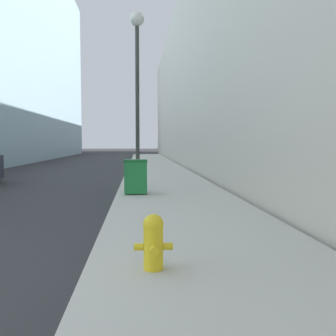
# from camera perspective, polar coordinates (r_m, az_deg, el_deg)

# --- Properties ---
(sidewalk_right) EXTENTS (3.61, 60.00, 0.13)m
(sidewalk_right) POSITION_cam_1_polar(r_m,az_deg,el_deg) (21.31, -1.49, -0.56)
(sidewalk_right) COLOR #B7B2A8
(sidewalk_right) RESTS_ON ground
(building_right_stone) EXTENTS (12.00, 60.00, 12.86)m
(building_right_stone) POSITION_cam_1_polar(r_m,az_deg,el_deg) (30.93, 12.83, 12.57)
(building_right_stone) COLOR beige
(building_right_stone) RESTS_ON ground
(fire_hydrant) EXTENTS (0.49, 0.38, 0.71)m
(fire_hydrant) POSITION_cam_1_polar(r_m,az_deg,el_deg) (4.80, -2.24, -10.99)
(fire_hydrant) COLOR yellow
(fire_hydrant) RESTS_ON sidewalk_right
(trash_bin) EXTENTS (0.72, 0.61, 1.07)m
(trash_bin) POSITION_cam_1_polar(r_m,az_deg,el_deg) (11.66, -4.94, -1.27)
(trash_bin) COLOR #1E7538
(trash_bin) RESTS_ON sidewalk_right
(lamppost) EXTENTS (0.52, 0.52, 6.30)m
(lamppost) POSITION_cam_1_polar(r_m,az_deg,el_deg) (14.10, -4.71, 14.90)
(lamppost) COLOR #2D332D
(lamppost) RESTS_ON sidewalk_right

